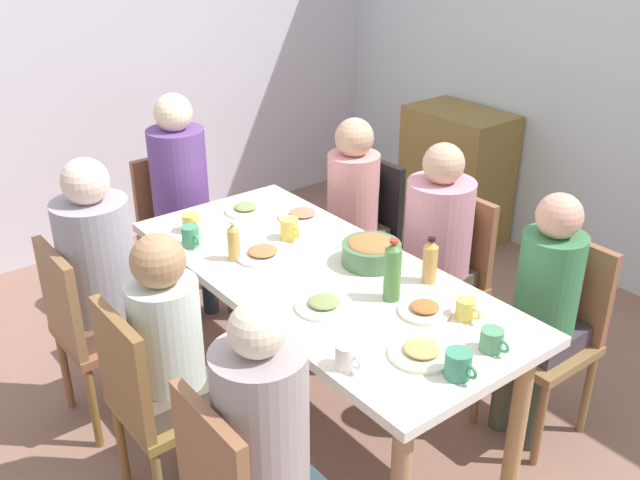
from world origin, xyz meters
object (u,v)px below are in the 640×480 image
chair_0 (89,325)px  bottle_1 (234,242)px  plate_1 (324,304)px  bowl_0 (371,251)px  chair_2 (153,396)px  dining_table (320,291)px  cup_4 (458,365)px  cup_0 (347,356)px  chair_5 (177,225)px  person_6 (436,239)px  person_0 (101,270)px  cup_5 (466,309)px  person_3 (265,436)px  plate_4 (422,352)px  plate_0 (263,253)px  person_4 (351,203)px  cup_3 (492,340)px  bottle_2 (430,261)px  person_1 (544,300)px  bottle_0 (393,271)px  plate_3 (246,209)px  cup_1 (191,236)px  chair_1 (552,326)px  chair_6 (446,272)px  person_5 (181,188)px  side_cabinet (456,174)px  person_2 (171,349)px  cup_6 (191,223)px  plate_2 (425,310)px  cup_2 (290,229)px  plate_5 (303,215)px  chair_4 (363,229)px

chair_0 → bottle_1: bearing=61.8°
plate_1 → bowl_0: size_ratio=0.88×
chair_2 → bowl_0: (0.07, 1.02, 0.32)m
dining_table → chair_2: (0.00, -0.79, -0.17)m
cup_4 → cup_0: bearing=-136.3°
chair_5 → person_6: 1.51m
person_0 → cup_5: size_ratio=11.44×
bottle_1 → person_3: bearing=-26.9°
plate_4 → bottle_1: bottle_1 is taller
dining_table → plate_0: bearing=-157.8°
person_4 → cup_3: person_4 is taller
plate_1 → bottle_2: (0.10, 0.47, 0.08)m
person_1 → plate_4: (0.06, -0.79, 0.11)m
plate_0 → bottle_0: bearing=17.7°
plate_3 → bottle_1: bottle_1 is taller
person_1 → cup_1: size_ratio=10.07×
cup_5 → person_3: bearing=-89.6°
chair_1 → plate_0: 1.30m
chair_6 → person_6: size_ratio=0.75×
person_5 → plate_4: (1.92, -0.09, 0.03)m
cup_1 → side_cabinet: (-0.46, 2.28, -0.37)m
person_5 → person_4: bearing=49.3°
side_cabinet → plate_3: bearing=-81.5°
chair_1 → cup_1: (-1.18, -1.10, 0.31)m
chair_2 → plate_4: chair_2 is taller
person_0 → cup_3: size_ratio=10.76×
plate_0 → cup_0: (0.85, -0.23, 0.03)m
chair_0 → chair_5: bearing=131.1°
person_2 → bowl_0: 0.94m
cup_6 → side_cabinet: 2.26m
person_1 → cup_3: person_1 is taller
plate_1 → person_1: bearing=65.5°
plate_2 → plate_3: (-1.22, -0.02, 0.00)m
person_2 → bottle_0: size_ratio=4.49×
person_2 → dining_table: bearing=90.0°
plate_4 → cup_1: 1.26m
bottle_1 → bottle_2: (0.65, 0.53, 0.01)m
cup_6 → person_1: bearing=35.3°
person_4 → cup_2: person_4 is taller
chair_5 → cup_4: bearing=-2.2°
chair_5 → plate_1: size_ratio=4.03×
person_3 → cup_5: person_3 is taller
dining_table → bottle_1: bottle_1 is taller
person_1 → plate_0: (-0.89, -0.81, 0.11)m
bowl_0 → bottle_1: bearing=-131.2°
plate_5 → person_3: bearing=-41.2°
chair_1 → cup_1: 1.64m
cup_3 → cup_2: bearing=-178.4°
chair_2 → cup_1: 0.80m
chair_4 → person_6: size_ratio=0.75×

